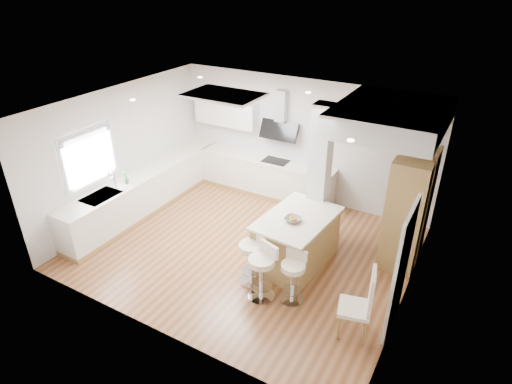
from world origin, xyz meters
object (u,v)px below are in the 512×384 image
Objects in this scene: peninsula at (296,240)px; bar_stool_c at (293,274)px; bar_stool_a at (252,255)px; dining_chair at (363,302)px; bar_stool_b at (262,269)px.

bar_stool_c is at bearing -62.47° from peninsula.
bar_stool_a is 0.81m from bar_stool_c.
bar_stool_a is at bearing 158.20° from dining_chair.
bar_stool_b is 1.10× the size of bar_stool_c.
peninsula is at bearing 130.54° from dining_chair.
bar_stool_a is (-0.43, -0.84, 0.06)m from peninsula.
bar_stool_c is (0.46, 0.19, -0.05)m from bar_stool_b.
peninsula is 1.87× the size of bar_stool_c.
peninsula is 1.71× the size of bar_stool_b.
peninsula is 0.95m from bar_stool_a.
dining_chair is (1.19, -0.20, 0.12)m from bar_stool_c.
bar_stool_c is 1.21m from dining_chair.
bar_stool_c is at bearing 156.70° from dining_chair.
bar_stool_b is at bearing -23.48° from bar_stool_a.
dining_chair is at bearing 6.73° from bar_stool_a.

